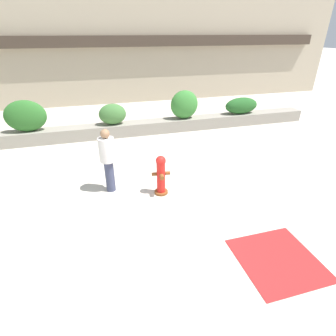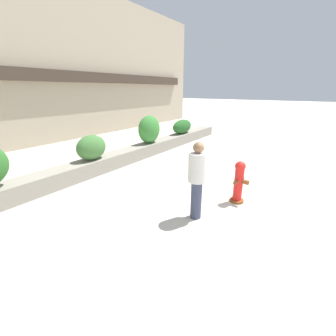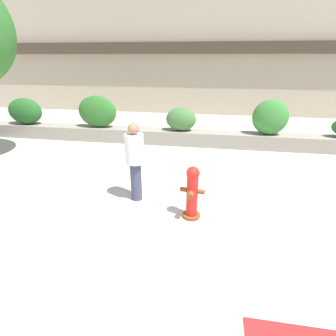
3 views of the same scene
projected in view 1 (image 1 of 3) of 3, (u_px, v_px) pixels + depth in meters
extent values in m
plane|color=beige|center=(129.00, 232.00, 5.62)|extent=(120.00, 120.00, 0.00)
cube|color=tan|center=(92.00, 28.00, 14.01)|extent=(30.00, 1.00, 8.00)
cube|color=#3F3328|center=(94.00, 41.00, 13.73)|extent=(27.00, 0.36, 0.56)
cube|color=gray|center=(108.00, 131.00, 10.63)|extent=(18.00, 0.70, 0.50)
ellipsoid|color=#2D6B28|center=(26.00, 116.00, 9.56)|extent=(1.45, 0.60, 1.16)
ellipsoid|color=#427538|center=(113.00, 114.00, 10.38)|extent=(1.07, 0.64, 0.82)
ellipsoid|color=#387F33|center=(184.00, 105.00, 11.02)|extent=(1.18, 0.70, 1.18)
ellipsoid|color=#235B23|center=(241.00, 106.00, 11.77)|extent=(1.54, 0.60, 0.73)
cylinder|color=brown|center=(161.00, 192.00, 6.98)|extent=(0.39, 0.39, 0.06)
cylinder|color=red|center=(161.00, 177.00, 6.77)|extent=(0.24, 0.24, 0.85)
sphere|color=red|center=(161.00, 161.00, 6.55)|extent=(0.25, 0.25, 0.25)
cylinder|color=brown|center=(162.00, 177.00, 6.56)|extent=(0.13, 0.15, 0.11)
cylinder|color=brown|center=(154.00, 174.00, 6.69)|extent=(0.14, 0.10, 0.09)
cylinder|color=brown|center=(168.00, 173.00, 6.74)|extent=(0.14, 0.10, 0.09)
cylinder|color=#383D56|center=(110.00, 176.00, 6.92)|extent=(0.33, 0.33, 0.88)
cylinder|color=silver|center=(107.00, 150.00, 6.57)|extent=(0.54, 0.54, 0.62)
sphere|color=#8C6647|center=(105.00, 134.00, 6.37)|extent=(0.23, 0.23, 0.23)
cube|color=#B22323|center=(278.00, 260.00, 4.94)|extent=(1.46, 1.46, 0.01)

